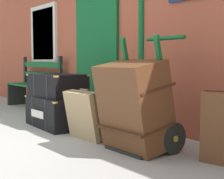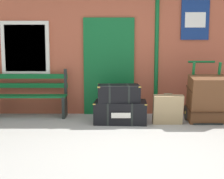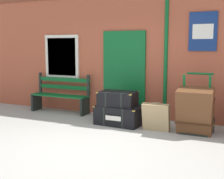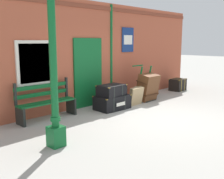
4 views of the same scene
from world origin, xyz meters
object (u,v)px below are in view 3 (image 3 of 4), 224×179
object	(u,v)px
platform_bench	(61,95)
suitcase_charcoal	(156,117)
steamer_trunk_middle	(118,99)
porters_trolley	(196,119)
large_brown_trunk	(195,111)
steamer_trunk_base	(120,115)

from	to	relation	value
platform_bench	suitcase_charcoal	size ratio (longest dim) A/B	2.67
steamer_trunk_middle	suitcase_charcoal	distance (m)	0.99
porters_trolley	large_brown_trunk	world-z (taller)	porters_trolley
platform_bench	large_brown_trunk	bearing A→B (deg)	-9.52
steamer_trunk_base	suitcase_charcoal	size ratio (longest dim) A/B	1.74
platform_bench	steamer_trunk_middle	xyz separation A→B (m)	(1.89, -0.54, 0.14)
steamer_trunk_middle	large_brown_trunk	bearing A→B (deg)	-2.00
large_brown_trunk	platform_bench	bearing A→B (deg)	170.48
steamer_trunk_base	suitcase_charcoal	xyz separation A→B (m)	(0.89, -0.19, 0.08)
large_brown_trunk	steamer_trunk_base	bearing A→B (deg)	177.54
platform_bench	suitcase_charcoal	world-z (taller)	platform_bench
steamer_trunk_base	large_brown_trunk	size ratio (longest dim) A/B	1.11
platform_bench	steamer_trunk_base	xyz separation A→B (m)	(1.93, -0.53, -0.23)
steamer_trunk_middle	large_brown_trunk	size ratio (longest dim) A/B	0.88
steamer_trunk_middle	porters_trolley	world-z (taller)	porters_trolley
steamer_trunk_middle	porters_trolley	size ratio (longest dim) A/B	0.70
steamer_trunk_base	porters_trolley	world-z (taller)	porters_trolley
porters_trolley	suitcase_charcoal	distance (m)	0.82
steamer_trunk_base	suitcase_charcoal	world-z (taller)	suitcase_charcoal
steamer_trunk_base	steamer_trunk_middle	bearing A→B (deg)	-163.21
porters_trolley	large_brown_trunk	size ratio (longest dim) A/B	1.26
large_brown_trunk	suitcase_charcoal	xyz separation A→B (m)	(-0.77, -0.12, -0.18)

